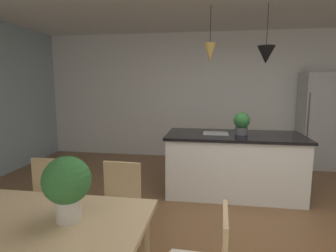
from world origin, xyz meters
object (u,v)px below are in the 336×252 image
object	(u,v)px
chair_far_right	(118,206)
chair_far_left	(44,200)
kitchen_island	(233,164)
potted_plant_on_island	(242,123)
potted_plant_on_table	(67,183)
dining_table	(24,227)
refrigerator	(320,121)

from	to	relation	value
chair_far_right	chair_far_left	world-z (taller)	same
kitchen_island	potted_plant_on_island	xyz separation A→B (m)	(0.09, 0.00, 0.61)
chair_far_right	chair_far_left	xyz separation A→B (m)	(-0.77, 0.00, 0.00)
kitchen_island	potted_plant_on_table	distance (m)	2.80
chair_far_left	potted_plant_on_island	size ratio (longest dim) A/B	2.70
chair_far_left	potted_plant_on_island	bearing A→B (deg)	38.74
kitchen_island	dining_table	bearing A→B (deg)	-122.88
chair_far_left	refrigerator	xyz separation A→B (m)	(3.71, 3.32, 0.44)
chair_far_right	kitchen_island	bearing A→B (deg)	54.04
chair_far_left	potted_plant_on_table	world-z (taller)	potted_plant_on_table
dining_table	potted_plant_on_island	size ratio (longest dim) A/B	5.29
dining_table	chair_far_right	distance (m)	0.91
dining_table	chair_far_left	xyz separation A→B (m)	(-0.38, 0.80, -0.18)
kitchen_island	potted_plant_on_island	distance (m)	0.62
chair_far_left	potted_plant_on_table	bearing A→B (deg)	-47.76
dining_table	kitchen_island	distance (m)	2.94
chair_far_left	refrigerator	size ratio (longest dim) A/B	0.47
refrigerator	potted_plant_on_table	xyz separation A→B (m)	(-3.00, -4.10, 0.07)
chair_far_right	refrigerator	xyz separation A→B (m)	(2.94, 3.32, 0.44)
potted_plant_on_island	kitchen_island	bearing A→B (deg)	180.00
chair_far_left	potted_plant_on_island	world-z (taller)	potted_plant_on_island
dining_table	potted_plant_on_island	bearing A→B (deg)	55.61
kitchen_island	potted_plant_on_table	world-z (taller)	potted_plant_on_table
chair_far_left	refrigerator	distance (m)	5.00
kitchen_island	potted_plant_on_table	xyz separation A→B (m)	(-1.26, -2.45, 0.52)
chair_far_left	kitchen_island	xyz separation A→B (m)	(1.98, 1.66, -0.01)
refrigerator	kitchen_island	bearing A→B (deg)	-136.34
chair_far_right	refrigerator	world-z (taller)	refrigerator
dining_table	chair_far_left	size ratio (longest dim) A/B	1.96
dining_table	chair_far_right	bearing A→B (deg)	64.24
dining_table	potted_plant_on_island	world-z (taller)	potted_plant_on_island
kitchen_island	potted_plant_on_table	bearing A→B (deg)	-117.32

